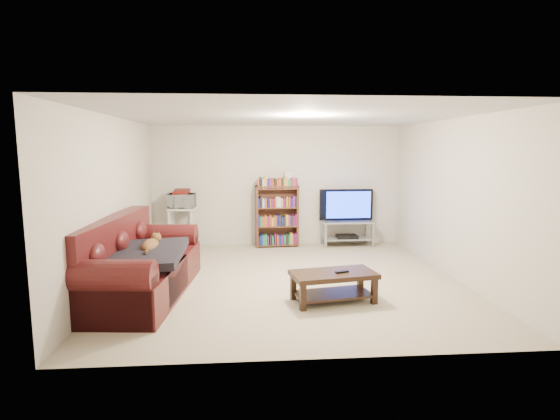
{
  "coord_description": "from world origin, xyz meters",
  "views": [
    {
      "loc": [
        -0.61,
        -6.29,
        1.94
      ],
      "look_at": [
        -0.1,
        0.4,
        1.0
      ],
      "focal_mm": 28.0,
      "sensor_mm": 36.0,
      "label": 1
    }
  ],
  "objects": [
    {
      "name": "sofa",
      "position": [
        -2.11,
        -0.51,
        0.36
      ],
      "size": [
        1.28,
        2.54,
        1.05
      ],
      "rotation": [
        0.0,
        0.0,
        -0.09
      ],
      "color": "#461213",
      "rests_on": "floor"
    },
    {
      "name": "wall_back",
      "position": [
        0.0,
        2.5,
        1.2
      ],
      "size": [
        5.0,
        0.0,
        5.0
      ],
      "primitive_type": "plane",
      "rotation": [
        1.57,
        0.0,
        0.0
      ],
      "color": "silver",
      "rests_on": "ground"
    },
    {
      "name": "wall_right",
      "position": [
        2.5,
        0.0,
        1.2
      ],
      "size": [
        0.0,
        5.0,
        5.0
      ],
      "primitive_type": "plane",
      "rotation": [
        1.57,
        0.0,
        -1.57
      ],
      "color": "silver",
      "rests_on": "ground"
    },
    {
      "name": "microwave",
      "position": [
        -1.87,
        2.2,
        0.95
      ],
      "size": [
        0.52,
        0.37,
        0.28
      ],
      "primitive_type": "imported",
      "rotation": [
        0.0,
        0.0,
        -0.07
      ],
      "color": "silver",
      "rests_on": "microwave_stand"
    },
    {
      "name": "microwave_stand",
      "position": [
        -1.87,
        2.2,
        0.52
      ],
      "size": [
        0.53,
        0.4,
        0.81
      ],
      "rotation": [
        0.0,
        0.0,
        -0.07
      ],
      "color": "silver",
      "rests_on": "floor"
    },
    {
      "name": "shelf_clutter",
      "position": [
        0.08,
        2.28,
        1.33
      ],
      "size": [
        0.62,
        0.23,
        0.28
      ],
      "rotation": [
        0.0,
        0.0,
        0.07
      ],
      "color": "silver",
      "rests_on": "bookshelf"
    },
    {
      "name": "floor",
      "position": [
        0.0,
        0.0,
        0.0
      ],
      "size": [
        5.0,
        5.0,
        0.0
      ],
      "primitive_type": "plane",
      "color": "#C5B592",
      "rests_on": "ground"
    },
    {
      "name": "remote",
      "position": [
        0.58,
        -1.01,
        0.4
      ],
      "size": [
        0.18,
        0.1,
        0.02
      ],
      "primitive_type": "cube",
      "rotation": [
        0.0,
        0.0,
        0.33
      ],
      "color": "black",
      "rests_on": "coffee_table"
    },
    {
      "name": "dvd_player",
      "position": [
        1.4,
        2.23,
        0.19
      ],
      "size": [
        0.41,
        0.29,
        0.06
      ],
      "primitive_type": "cube",
      "rotation": [
        0.0,
        0.0,
        0.02
      ],
      "color": "black",
      "rests_on": "tv_stand"
    },
    {
      "name": "ceiling",
      "position": [
        0.0,
        0.0,
        2.4
      ],
      "size": [
        5.0,
        5.0,
        0.0
      ],
      "primitive_type": "plane",
      "rotation": [
        3.14,
        0.0,
        0.0
      ],
      "color": "white",
      "rests_on": "ground"
    },
    {
      "name": "wall_front",
      "position": [
        0.0,
        -2.5,
        1.2
      ],
      "size": [
        5.0,
        0.0,
        5.0
      ],
      "primitive_type": "plane",
      "rotation": [
        -1.57,
        0.0,
        0.0
      ],
      "color": "silver",
      "rests_on": "ground"
    },
    {
      "name": "television",
      "position": [
        1.4,
        2.23,
        0.82
      ],
      "size": [
        1.1,
        0.17,
        0.63
      ],
      "primitive_type": "imported",
      "rotation": [
        0.0,
        0.0,
        3.16
      ],
      "color": "black",
      "rests_on": "tv_stand"
    },
    {
      "name": "wall_left",
      "position": [
        -2.5,
        0.0,
        1.2
      ],
      "size": [
        0.0,
        5.0,
        5.0
      ],
      "primitive_type": "plane",
      "rotation": [
        1.57,
        0.0,
        1.57
      ],
      "color": "silver",
      "rests_on": "ground"
    },
    {
      "name": "bookshelf",
      "position": [
        -0.02,
        2.26,
        0.63
      ],
      "size": [
        0.86,
        0.32,
        1.22
      ],
      "rotation": [
        0.0,
        0.0,
        0.07
      ],
      "color": "#522D1C",
      "rests_on": "floor"
    },
    {
      "name": "game_boxes",
      "position": [
        -1.87,
        2.2,
        1.11
      ],
      "size": [
        0.31,
        0.28,
        0.05
      ],
      "primitive_type": "cube",
      "rotation": [
        0.0,
        0.0,
        -0.07
      ],
      "color": "maroon",
      "rests_on": "microwave"
    },
    {
      "name": "coffee_table",
      "position": [
        0.48,
        -0.98,
        0.27
      ],
      "size": [
        1.14,
        0.71,
        0.39
      ],
      "rotation": [
        0.0,
        0.0,
        0.18
      ],
      "color": "black",
      "rests_on": "floor"
    },
    {
      "name": "blanket",
      "position": [
        -1.93,
        -0.69,
        0.6
      ],
      "size": [
        0.96,
        1.24,
        0.2
      ],
      "primitive_type": "cube",
      "rotation": [
        0.05,
        -0.04,
        -0.01
      ],
      "color": "black",
      "rests_on": "sofa"
    },
    {
      "name": "cat",
      "position": [
        -1.91,
        -0.47,
        0.66
      ],
      "size": [
        0.33,
        0.69,
        0.2
      ],
      "primitive_type": null,
      "rotation": [
        0.0,
        0.0,
        -0.09
      ],
      "color": "brown",
      "rests_on": "sofa"
    },
    {
      "name": "tv_stand",
      "position": [
        1.4,
        2.23,
        0.34
      ],
      "size": [
        1.03,
        0.48,
        0.51
      ],
      "rotation": [
        0.0,
        0.0,
        0.02
      ],
      "color": "#999EA3",
      "rests_on": "floor"
    }
  ]
}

